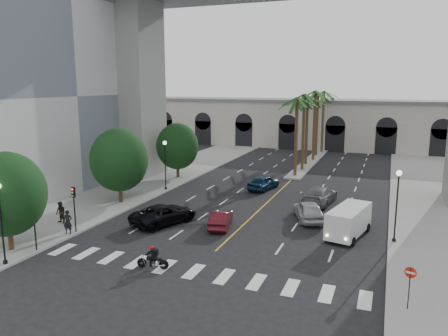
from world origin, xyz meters
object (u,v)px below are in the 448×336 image
car_b (221,219)px  pedestrian_a (68,222)px  do_not_enter_sign (410,279)px  traffic_signal_near (34,217)px  car_e (263,182)px  lamp_post_left_far (165,161)px  car_d (319,195)px  car_a (308,210)px  cargo_van (349,221)px  car_c (164,214)px  motorcycle_rider (154,258)px  lamp_post_left_near (1,217)px  lamp_post_right (397,200)px  traffic_signal_far (74,202)px  pedestrian_b (61,213)px

car_b → pedestrian_a: bearing=18.0°
do_not_enter_sign → pedestrian_a: bearing=-171.8°
traffic_signal_near → car_e: bearing=67.3°
lamp_post_left_far → do_not_enter_sign: size_ratio=2.24×
pedestrian_a → car_d: bearing=23.6°
car_a → cargo_van: size_ratio=0.89×
car_c → motorcycle_rider: bearing=137.9°
car_b → do_not_enter_sign: 16.19m
lamp_post_left_near → lamp_post_right: 26.25m
traffic_signal_near → car_a: traffic_signal_near is taller
lamp_post_right → car_b: lamp_post_right is taller
car_a → car_c: 12.01m
car_b → car_c: car_c is taller
traffic_signal_near → traffic_signal_far: same height
lamp_post_right → car_d: (-6.66, 8.65, -2.38)m
lamp_post_left_near → pedestrian_a: (-0.10, 5.91, -2.16)m
traffic_signal_far → lamp_post_right: bearing=16.0°
pedestrian_a → car_e: bearing=42.8°
car_b → pedestrian_a: size_ratio=2.26×
lamp_post_left_near → pedestrian_a: 6.29m
car_a → car_e: (-6.47, 8.99, -0.04)m
motorcycle_rider → car_b: motorcycle_rider is taller
car_a → car_c: size_ratio=0.86×
car_b → car_a: bearing=-157.0°
traffic_signal_near → car_a: (15.96, 13.72, -1.68)m
lamp_post_left_near → lamp_post_right: (22.80, 13.00, 0.00)m
lamp_post_left_far → pedestrian_b: bearing=-100.2°
motorcycle_rider → car_a: bearing=52.5°
lamp_post_left_far → cargo_van: (19.57, -7.72, -1.98)m
lamp_post_left_near → cargo_van: (19.57, 13.28, -1.98)m
car_a → pedestrian_b: (-18.44, -8.46, 0.20)m
lamp_post_left_near → traffic_signal_far: bearing=89.1°
traffic_signal_near → car_d: bearing=50.1°
car_e → cargo_van: cargo_van is taller
pedestrian_a → cargo_van: bearing=0.1°
car_e → do_not_enter_sign: size_ratio=1.96×
car_b → car_e: 13.41m
car_b → car_d: bearing=-134.9°
traffic_signal_far → car_a: (15.96, 9.72, -1.68)m
traffic_signal_near → car_b: size_ratio=0.89×
motorcycle_rider → car_a: (7.16, 13.21, 0.17)m
lamp_post_right → car_c: 17.86m
lamp_post_right → car_e: size_ratio=1.14×
lamp_post_right → motorcycle_rider: (-13.90, -9.99, -2.55)m
car_c → cargo_van: (14.36, 2.20, 0.45)m
car_b → pedestrian_a: pedestrian_a is taller
lamp_post_left_far → car_c: lamp_post_left_far is taller
lamp_post_right → traffic_signal_far: (-22.70, -6.50, -0.71)m
motorcycle_rider → car_c: (-3.69, 8.07, 0.12)m
traffic_signal_near → traffic_signal_far: size_ratio=1.00×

